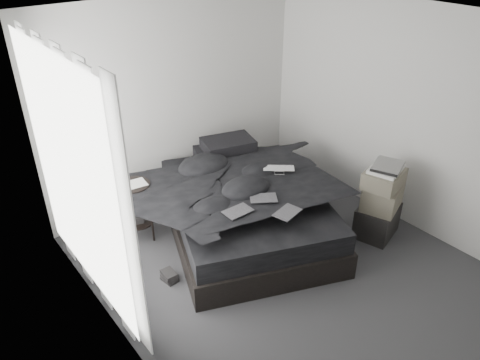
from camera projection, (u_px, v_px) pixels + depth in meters
floor at (285, 268)px, 5.10m from camera, size 3.60×4.20×0.01m
ceiling at (301, 22)px, 3.81m from camera, size 3.60×4.20×0.01m
wall_back at (176, 102)px, 5.89m from camera, size 3.60×0.01×2.60m
wall_left at (117, 232)px, 3.49m from camera, size 0.01×4.20×2.60m
wall_right at (404, 118)px, 5.42m from camera, size 0.01×4.20×2.60m
window_left at (73, 178)px, 4.09m from camera, size 0.02×2.00×2.30m
curtain_left at (80, 184)px, 4.15m from camera, size 0.06×2.12×2.48m
bed at (246, 221)px, 5.61m from camera, size 2.43×2.74×0.31m
mattress at (246, 202)px, 5.47m from camera, size 2.35×2.66×0.24m
duvet at (248, 185)px, 5.30m from camera, size 2.27×2.42×0.26m
pillow_lower at (222, 155)px, 6.09m from camera, size 0.81×0.68×0.15m
pillow_upper at (228, 145)px, 6.02m from camera, size 0.73×0.60×0.14m
laptop at (279, 165)px, 5.42m from camera, size 0.43×0.41×0.03m
comic_a at (238, 204)px, 4.71m from camera, size 0.29×0.19×0.01m
comic_b at (264, 191)px, 4.92m from camera, size 0.34×0.31×0.01m
comic_c at (288, 204)px, 4.68m from camera, size 0.32×0.25×0.01m
side_stand at (136, 211)px, 5.43m from camera, size 0.48×0.48×0.71m
papers at (134, 185)px, 5.24m from camera, size 0.30×0.23×0.01m
floor_books at (169, 276)px, 4.90m from camera, size 0.13×0.18×0.12m
box_lower at (377, 220)px, 5.56m from camera, size 0.60×0.53×0.38m
box_mid at (382, 196)px, 5.40m from camera, size 0.58×0.52×0.29m
box_upper at (384, 179)px, 5.27m from camera, size 0.53×0.46×0.20m
art_book_white at (386, 169)px, 5.22m from camera, size 0.46×0.41×0.04m
art_book_snake at (388, 166)px, 5.20m from camera, size 0.46×0.42×0.04m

